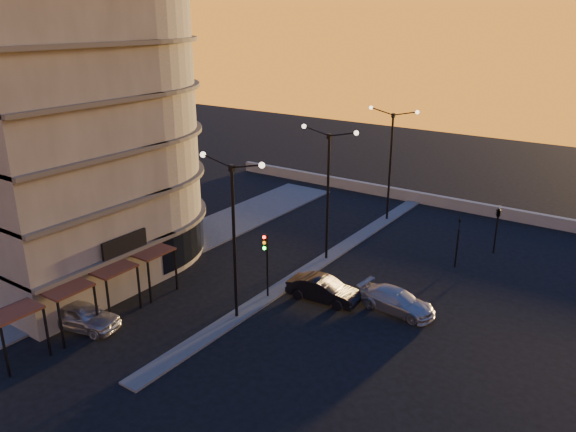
{
  "coord_description": "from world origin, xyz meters",
  "views": [
    {
      "loc": [
        18.67,
        -21.75,
        16.42
      ],
      "look_at": [
        -0.55,
        6.0,
        4.35
      ],
      "focal_mm": 35.0,
      "sensor_mm": 36.0,
      "label": 1
    }
  ],
  "objects_px": {
    "car_sedan": "(323,289)",
    "car_wagon": "(397,301)",
    "car_hatchback": "(81,315)",
    "traffic_light_main": "(266,255)",
    "streetlamp_mid": "(328,184)"
  },
  "relations": [
    {
      "from": "traffic_light_main",
      "to": "car_hatchback",
      "type": "height_order",
      "value": "traffic_light_main"
    },
    {
      "from": "traffic_light_main",
      "to": "car_hatchback",
      "type": "xyz_separation_m",
      "value": [
        -6.39,
        -8.65,
        -2.12
      ]
    },
    {
      "from": "streetlamp_mid",
      "to": "traffic_light_main",
      "type": "bearing_deg",
      "value": -90.0
    },
    {
      "from": "streetlamp_mid",
      "to": "car_wagon",
      "type": "height_order",
      "value": "streetlamp_mid"
    },
    {
      "from": "car_wagon",
      "to": "car_hatchback",
      "type": "bearing_deg",
      "value": 135.78
    },
    {
      "from": "car_hatchback",
      "to": "car_wagon",
      "type": "relative_size",
      "value": 0.98
    },
    {
      "from": "car_sedan",
      "to": "car_wagon",
      "type": "height_order",
      "value": "car_sedan"
    },
    {
      "from": "car_sedan",
      "to": "car_wagon",
      "type": "distance_m",
      "value": 4.43
    },
    {
      "from": "traffic_light_main",
      "to": "car_hatchback",
      "type": "distance_m",
      "value": 10.96
    },
    {
      "from": "traffic_light_main",
      "to": "car_sedan",
      "type": "relative_size",
      "value": 0.94
    },
    {
      "from": "car_hatchback",
      "to": "traffic_light_main",
      "type": "bearing_deg",
      "value": -51.09
    },
    {
      "from": "car_hatchback",
      "to": "car_wagon",
      "type": "xyz_separation_m",
      "value": [
        13.64,
        11.71,
        -0.1
      ]
    },
    {
      "from": "car_hatchback",
      "to": "streetlamp_mid",
      "type": "bearing_deg",
      "value": -36.68
    },
    {
      "from": "car_wagon",
      "to": "streetlamp_mid",
      "type": "bearing_deg",
      "value": 65.84
    },
    {
      "from": "streetlamp_mid",
      "to": "car_sedan",
      "type": "bearing_deg",
      "value": -60.78
    }
  ]
}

